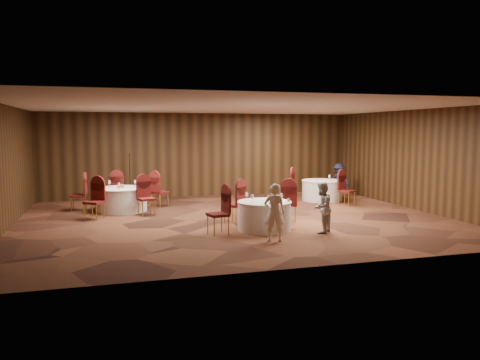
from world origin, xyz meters
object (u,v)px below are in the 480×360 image
object	(u,v)px
mic_stand	(130,188)
man_c	(339,180)
woman_a	(275,213)
woman_b	(322,207)
table_right	(322,190)
table_left	(121,199)
table_main	(264,215)

from	to	relation	value
mic_stand	man_c	bearing A→B (deg)	-5.34
woman_a	woman_b	world-z (taller)	woman_a
table_right	man_c	distance (m)	1.28
table_right	woman_b	bearing A→B (deg)	-116.07
table_left	mic_stand	bearing A→B (deg)	78.52
mic_stand	woman_b	bearing A→B (deg)	-55.99
mic_stand	man_c	world-z (taller)	mic_stand
table_right	table_left	bearing A→B (deg)	-177.14
woman_b	man_c	world-z (taller)	man_c
table_left	woman_a	distance (m)	6.08
woman_b	man_c	distance (m)	6.64
woman_a	man_c	xyz separation A→B (m)	(4.90, 6.19, -0.03)
mic_stand	table_main	bearing A→B (deg)	-61.77
table_main	man_c	world-z (taller)	man_c
table_main	mic_stand	bearing A→B (deg)	118.23
man_c	table_main	bearing A→B (deg)	-81.80
table_left	woman_a	size ratio (longest dim) A/B	1.20
table_main	mic_stand	xyz separation A→B (m)	(-3.06, 5.69, 0.15)
table_main	table_right	bearing A→B (deg)	49.19
table_right	mic_stand	size ratio (longest dim) A/B	0.85
table_right	table_main	bearing A→B (deg)	-130.81
woman_b	table_left	bearing A→B (deg)	-88.26
mic_stand	woman_b	distance (m)	7.71
table_right	woman_b	world-z (taller)	woman_b
woman_a	woman_b	bearing A→B (deg)	-144.88
table_main	woman_a	distance (m)	1.27
table_left	table_right	size ratio (longest dim) A/B	1.08
table_left	table_right	bearing A→B (deg)	2.86
table_main	man_c	bearing A→B (deg)	46.44
woman_a	man_c	bearing A→B (deg)	-113.34
table_main	table_right	world-z (taller)	same
table_main	mic_stand	world-z (taller)	mic_stand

